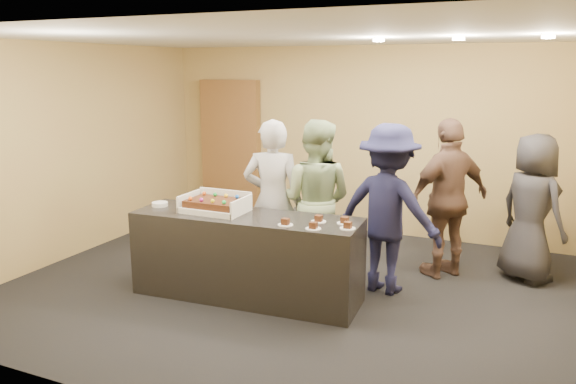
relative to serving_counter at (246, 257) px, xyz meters
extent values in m
plane|color=black|center=(0.29, 0.43, -0.45)|extent=(6.00, 6.00, 0.00)
plane|color=silver|center=(0.29, 0.43, 2.25)|extent=(6.00, 6.00, 0.00)
cube|color=tan|center=(0.29, 2.93, 0.90)|extent=(6.00, 0.04, 2.70)
cube|color=tan|center=(0.29, -2.07, 0.90)|extent=(6.00, 0.04, 2.70)
cube|color=tan|center=(-2.71, 0.43, 0.90)|extent=(0.04, 5.00, 2.70)
cube|color=black|center=(0.00, 0.00, 0.00)|extent=(2.44, 0.85, 0.90)
cube|color=brown|center=(-1.79, 2.84, 0.65)|extent=(1.00, 0.15, 2.20)
cube|color=white|center=(-0.37, 0.00, 0.48)|extent=(0.64, 0.45, 0.06)
cube|color=white|center=(-0.69, 0.00, 0.54)|extent=(0.02, 0.45, 0.17)
cube|color=white|center=(-0.05, 0.00, 0.54)|extent=(0.02, 0.45, 0.17)
cube|color=white|center=(-0.37, 0.22, 0.55)|extent=(0.64, 0.02, 0.19)
cube|color=#3B190D|center=(-0.37, 0.00, 0.54)|extent=(0.56, 0.39, 0.07)
sphere|color=orange|center=(-0.58, 0.14, 0.60)|extent=(0.04, 0.04, 0.04)
sphere|color=green|center=(-0.45, 0.14, 0.60)|extent=(0.04, 0.04, 0.04)
sphere|color=yellow|center=(-0.31, 0.14, 0.60)|extent=(0.04, 0.04, 0.04)
sphere|color=blue|center=(-0.18, 0.14, 0.60)|extent=(0.04, 0.04, 0.04)
sphere|color=orange|center=(-0.58, -0.14, 0.60)|extent=(0.04, 0.04, 0.04)
sphere|color=#B627A9|center=(-0.45, -0.14, 0.60)|extent=(0.04, 0.04, 0.04)
sphere|color=gold|center=(-0.31, -0.14, 0.60)|extent=(0.04, 0.04, 0.04)
sphere|color=green|center=(-0.18, -0.14, 0.60)|extent=(0.04, 0.04, 0.04)
cylinder|color=white|center=(-1.05, -0.04, 0.47)|extent=(0.17, 0.17, 0.04)
cylinder|color=white|center=(0.53, -0.18, 0.45)|extent=(0.15, 0.15, 0.01)
cube|color=#3B190D|center=(0.53, -0.18, 0.49)|extent=(0.07, 0.06, 0.06)
cylinder|color=white|center=(0.78, 0.07, 0.45)|extent=(0.15, 0.15, 0.01)
cube|color=#3B190D|center=(0.78, 0.07, 0.49)|extent=(0.07, 0.06, 0.06)
cylinder|color=white|center=(0.82, -0.19, 0.45)|extent=(0.15, 0.15, 0.01)
cube|color=#3B190D|center=(0.82, -0.19, 0.49)|extent=(0.07, 0.06, 0.06)
cylinder|color=white|center=(1.03, 0.11, 0.45)|extent=(0.15, 0.15, 0.01)
cube|color=#3B190D|center=(1.03, 0.11, 0.49)|extent=(0.07, 0.06, 0.06)
cylinder|color=white|center=(1.12, -0.05, 0.45)|extent=(0.15, 0.15, 0.01)
cube|color=#3B190D|center=(1.12, -0.05, 0.49)|extent=(0.07, 0.06, 0.06)
imported|color=#AFAEB4|center=(0.01, 0.62, 0.47)|extent=(0.77, 0.62, 1.84)
imported|color=#97AE7F|center=(0.43, 0.86, 0.47)|extent=(0.94, 0.76, 1.83)
imported|color=#161738|center=(1.29, 0.80, 0.46)|extent=(1.28, 0.88, 1.83)
imported|color=brown|center=(1.81, 1.53, 0.47)|extent=(1.05, 1.11, 1.85)
imported|color=#2A292F|center=(2.70, 1.77, 0.39)|extent=(0.98, 0.94, 1.69)
cylinder|color=#FFEAC6|center=(1.09, 0.93, 2.22)|extent=(0.12, 0.12, 0.03)
cylinder|color=#FFEAC6|center=(1.89, 0.93, 2.22)|extent=(0.12, 0.12, 0.03)
cylinder|color=#FFEAC6|center=(2.69, 0.93, 2.22)|extent=(0.12, 0.12, 0.03)
camera|label=1|loc=(2.69, -4.94, 1.95)|focal=35.00mm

